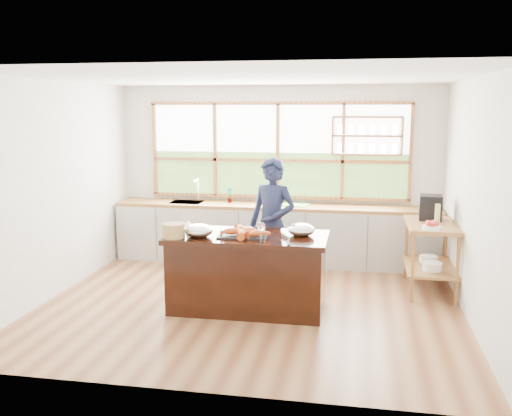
% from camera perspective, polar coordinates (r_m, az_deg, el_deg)
% --- Properties ---
extents(ground_plane, '(5.00, 5.00, 0.00)m').
position_cam_1_polar(ground_plane, '(7.06, -0.51, -9.51)').
color(ground_plane, '#996B41').
extents(room_shell, '(5.02, 4.52, 2.71)m').
position_cam_1_polar(room_shell, '(7.18, 0.43, 5.16)').
color(room_shell, silver).
rests_on(room_shell, ground_plane).
extents(back_counter, '(4.90, 0.63, 0.90)m').
position_cam_1_polar(back_counter, '(8.78, 1.75, -2.53)').
color(back_counter, '#B5B3AC').
rests_on(back_counter, ground_plane).
extents(right_shelf_unit, '(0.62, 1.10, 0.90)m').
position_cam_1_polar(right_shelf_unit, '(7.68, 17.08, -3.63)').
color(right_shelf_unit, olive).
rests_on(right_shelf_unit, ground_plane).
extents(island, '(1.85, 0.90, 0.90)m').
position_cam_1_polar(island, '(6.73, -0.84, -6.42)').
color(island, black).
rests_on(island, ground_plane).
extents(cook, '(0.73, 0.60, 1.73)m').
position_cam_1_polar(cook, '(7.34, 1.62, -1.72)').
color(cook, '#171E39').
rests_on(cook, ground_plane).
extents(potted_plant, '(0.14, 0.10, 0.24)m').
position_cam_1_polar(potted_plant, '(8.86, -2.67, 1.32)').
color(potted_plant, slate).
rests_on(potted_plant, back_counter).
extents(cutting_board, '(0.45, 0.38, 0.01)m').
position_cam_1_polar(cutting_board, '(8.65, 3.92, 0.32)').
color(cutting_board, '#62C14A').
rests_on(cutting_board, back_counter).
extents(espresso_machine, '(0.30, 0.32, 0.33)m').
position_cam_1_polar(espresso_machine, '(7.84, 17.04, 0.06)').
color(espresso_machine, black).
rests_on(espresso_machine, right_shelf_unit).
extents(wine_bottle, '(0.08, 0.08, 0.26)m').
position_cam_1_polar(wine_bottle, '(7.53, 17.69, -0.61)').
color(wine_bottle, '#BDC966').
rests_on(wine_bottle, right_shelf_unit).
extents(fruit_bowl, '(0.22, 0.22, 0.11)m').
position_cam_1_polar(fruit_bowl, '(7.23, 17.17, -1.71)').
color(fruit_bowl, white).
rests_on(fruit_bowl, right_shelf_unit).
extents(slate_board, '(0.57, 0.43, 0.02)m').
position_cam_1_polar(slate_board, '(6.57, -1.33, -2.74)').
color(slate_board, black).
rests_on(slate_board, island).
extents(lobster_pile, '(0.52, 0.48, 0.08)m').
position_cam_1_polar(lobster_pile, '(6.52, -1.20, -2.39)').
color(lobster_pile, '#CB3D08').
rests_on(lobster_pile, slate_board).
extents(mixing_bowl_left, '(0.33, 0.33, 0.16)m').
position_cam_1_polar(mixing_bowl_left, '(6.55, -5.73, -2.28)').
color(mixing_bowl_left, silver).
rests_on(mixing_bowl_left, island).
extents(mixing_bowl_right, '(0.31, 0.31, 0.15)m').
position_cam_1_polar(mixing_bowl_right, '(6.60, 4.55, -2.19)').
color(mixing_bowl_right, silver).
rests_on(mixing_bowl_right, island).
extents(wine_glass, '(0.08, 0.08, 0.22)m').
position_cam_1_polar(wine_glass, '(6.24, 0.53, -1.98)').
color(wine_glass, white).
rests_on(wine_glass, island).
extents(wicker_basket, '(0.25, 0.25, 0.16)m').
position_cam_1_polar(wicker_basket, '(6.54, -8.23, -2.25)').
color(wicker_basket, tan).
rests_on(wicker_basket, island).
extents(parchment_roll, '(0.18, 0.31, 0.08)m').
position_cam_1_polar(parchment_roll, '(6.91, -6.74, -1.91)').
color(parchment_roll, silver).
rests_on(parchment_roll, island).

